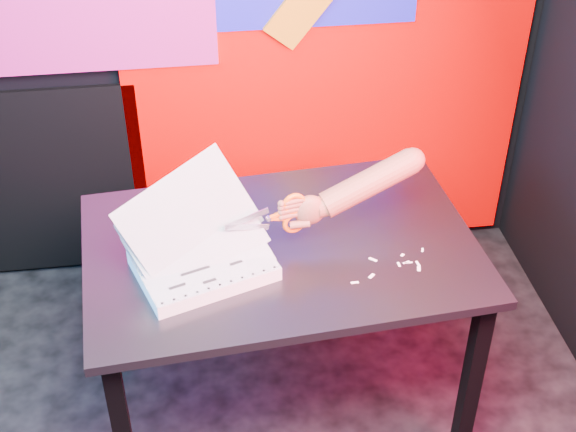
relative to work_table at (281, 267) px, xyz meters
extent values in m
cube|color=#E20000|center=(0.30, 0.90, 0.19)|extent=(1.60, 0.02, 1.60)
cube|color=black|center=(-0.56, 0.29, -0.30)|extent=(0.05, 0.05, 0.72)
cube|color=black|center=(0.56, -0.29, -0.30)|extent=(0.05, 0.05, 0.72)
cube|color=black|center=(0.51, 0.38, -0.30)|extent=(0.05, 0.05, 0.72)
cube|color=#37363D|center=(0.00, 0.00, 0.08)|extent=(1.25, 0.89, 0.03)
cube|color=white|center=(-0.24, -0.10, 0.11)|extent=(0.45, 0.38, 0.04)
cube|color=white|center=(-0.24, -0.10, 0.14)|extent=(0.44, 0.38, 0.00)
cube|color=white|center=(-0.24, -0.10, 0.14)|extent=(0.44, 0.36, 0.11)
cube|color=white|center=(-0.25, -0.08, 0.16)|extent=(0.45, 0.35, 0.20)
cube|color=white|center=(-0.26, -0.07, 0.21)|extent=(0.45, 0.30, 0.28)
cube|color=white|center=(-0.27, -0.05, 0.26)|extent=(0.44, 0.26, 0.33)
cylinder|color=black|center=(-0.36, -0.27, 0.14)|extent=(0.01, 0.01, 0.00)
cylinder|color=black|center=(-0.33, -0.26, 0.14)|extent=(0.01, 0.01, 0.00)
cylinder|color=black|center=(-0.30, -0.25, 0.14)|extent=(0.01, 0.01, 0.00)
cylinder|color=black|center=(-0.26, -0.24, 0.14)|extent=(0.01, 0.01, 0.00)
cylinder|color=black|center=(-0.23, -0.23, 0.14)|extent=(0.01, 0.01, 0.00)
cylinder|color=black|center=(-0.20, -0.22, 0.14)|extent=(0.01, 0.01, 0.00)
cylinder|color=black|center=(-0.17, -0.21, 0.14)|extent=(0.01, 0.01, 0.00)
cylinder|color=black|center=(-0.13, -0.19, 0.14)|extent=(0.01, 0.01, 0.00)
cylinder|color=black|center=(-0.10, -0.18, 0.14)|extent=(0.01, 0.01, 0.00)
cylinder|color=black|center=(-0.07, -0.17, 0.14)|extent=(0.01, 0.01, 0.00)
cylinder|color=black|center=(-0.04, -0.16, 0.14)|extent=(0.01, 0.01, 0.00)
cylinder|color=black|center=(-0.44, -0.03, 0.14)|extent=(0.01, 0.01, 0.00)
cylinder|color=black|center=(-0.41, -0.02, 0.14)|extent=(0.01, 0.01, 0.00)
cylinder|color=black|center=(-0.38, -0.01, 0.14)|extent=(0.01, 0.01, 0.00)
cylinder|color=black|center=(-0.35, 0.00, 0.14)|extent=(0.01, 0.01, 0.00)
cylinder|color=black|center=(-0.31, 0.01, 0.14)|extent=(0.01, 0.01, 0.00)
cylinder|color=black|center=(-0.28, 0.02, 0.14)|extent=(0.01, 0.01, 0.00)
cylinder|color=black|center=(-0.25, 0.03, 0.14)|extent=(0.01, 0.01, 0.00)
cylinder|color=black|center=(-0.22, 0.04, 0.14)|extent=(0.01, 0.01, 0.00)
cylinder|color=black|center=(-0.18, 0.06, 0.14)|extent=(0.01, 0.01, 0.00)
cylinder|color=black|center=(-0.15, 0.07, 0.14)|extent=(0.01, 0.01, 0.00)
cylinder|color=black|center=(-0.12, 0.08, 0.14)|extent=(0.01, 0.01, 0.00)
cube|color=black|center=(-0.34, -0.08, 0.14)|extent=(0.07, 0.03, 0.00)
cube|color=black|center=(-0.23, -0.06, 0.14)|extent=(0.05, 0.03, 0.00)
cube|color=black|center=(-0.26, -0.15, 0.14)|extent=(0.09, 0.04, 0.00)
cube|color=black|center=(-0.15, -0.13, 0.14)|extent=(0.04, 0.02, 0.00)
cube|color=black|center=(-0.32, -0.21, 0.14)|extent=(0.05, 0.03, 0.00)
cube|color=black|center=(-0.22, -0.01, 0.14)|extent=(0.06, 0.03, 0.00)
cube|color=black|center=(-0.23, -0.20, 0.14)|extent=(0.04, 0.02, 0.00)
cube|color=silver|center=(-0.11, -0.05, 0.24)|extent=(0.14, 0.03, 0.05)
cube|color=silver|center=(-0.11, -0.05, 0.21)|extent=(0.14, 0.03, 0.05)
cylinder|color=silver|center=(-0.04, -0.04, 0.22)|extent=(0.02, 0.01, 0.01)
cube|color=#FF530B|center=(-0.02, -0.03, 0.21)|extent=(0.05, 0.02, 0.02)
cube|color=#FF530B|center=(-0.02, -0.03, 0.23)|extent=(0.05, 0.02, 0.02)
torus|color=#FF530B|center=(0.04, -0.02, 0.26)|extent=(0.07, 0.03, 0.07)
torus|color=#FF530B|center=(0.04, -0.02, 0.19)|extent=(0.07, 0.03, 0.07)
ellipsoid|color=brown|center=(0.09, -0.01, 0.22)|extent=(0.10, 0.06, 0.10)
cylinder|color=brown|center=(0.04, -0.02, 0.22)|extent=(0.08, 0.03, 0.02)
cylinder|color=brown|center=(0.04, -0.02, 0.23)|extent=(0.07, 0.03, 0.02)
cylinder|color=brown|center=(0.04, -0.02, 0.25)|extent=(0.07, 0.03, 0.02)
cylinder|color=brown|center=(0.04, -0.02, 0.26)|extent=(0.06, 0.03, 0.02)
cylinder|color=brown|center=(0.05, -0.03, 0.19)|extent=(0.06, 0.03, 0.03)
cylinder|color=brown|center=(0.13, 0.00, 0.22)|extent=(0.07, 0.08, 0.07)
cylinder|color=brown|center=(0.27, 0.02, 0.28)|extent=(0.32, 0.14, 0.18)
sphere|color=brown|center=(0.41, 0.05, 0.33)|extent=(0.08, 0.08, 0.08)
cube|color=white|center=(0.36, -0.14, 0.09)|extent=(0.02, 0.01, 0.00)
cube|color=white|center=(0.24, -0.19, 0.09)|extent=(0.02, 0.02, 0.00)
cube|color=white|center=(0.42, -0.09, 0.09)|extent=(0.01, 0.02, 0.00)
cube|color=white|center=(0.19, -0.21, 0.09)|extent=(0.02, 0.01, 0.00)
cube|color=white|center=(0.39, -0.17, 0.09)|extent=(0.02, 0.02, 0.00)
cube|color=white|center=(0.26, -0.11, 0.09)|extent=(0.03, 0.02, 0.00)
cube|color=white|center=(0.37, -0.14, 0.09)|extent=(0.02, 0.01, 0.00)
cube|color=white|center=(0.34, -0.14, 0.09)|extent=(0.01, 0.02, 0.00)
cube|color=white|center=(0.36, -0.10, 0.09)|extent=(0.02, 0.02, 0.00)
cube|color=white|center=(0.39, -0.15, 0.09)|extent=(0.01, 0.03, 0.00)
camera|label=1|loc=(-0.24, -1.92, 1.61)|focal=50.00mm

